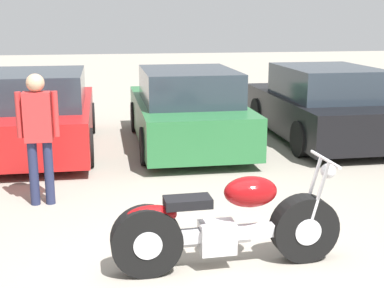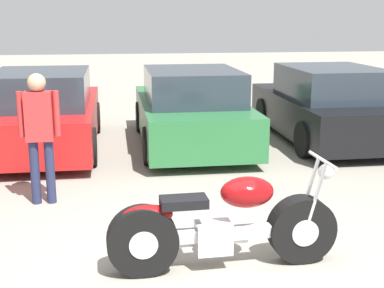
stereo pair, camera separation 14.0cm
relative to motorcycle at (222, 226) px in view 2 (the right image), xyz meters
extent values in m
plane|color=gray|center=(-0.09, -0.21, -0.43)|extent=(60.00, 60.00, 0.00)
cylinder|color=black|center=(0.80, 0.02, -0.09)|extent=(0.68, 0.22, 0.67)
cylinder|color=silver|center=(0.80, 0.02, -0.09)|extent=(0.28, 0.23, 0.27)
cylinder|color=black|center=(-0.77, -0.03, -0.09)|extent=(0.68, 0.22, 0.67)
cylinder|color=silver|center=(-0.77, -0.03, -0.09)|extent=(0.28, 0.23, 0.27)
cube|color=silver|center=(0.02, 0.00, -0.08)|extent=(1.20, 0.15, 0.12)
cube|color=silver|center=(-0.09, -0.01, -0.11)|extent=(0.35, 0.25, 0.30)
ellipsoid|color=maroon|center=(0.23, 0.01, 0.33)|extent=(0.53, 0.36, 0.29)
cube|color=black|center=(-0.37, -0.02, 0.27)|extent=(0.45, 0.26, 0.09)
ellipsoid|color=maroon|center=(-0.72, -0.03, 0.16)|extent=(0.49, 0.22, 0.20)
cylinder|color=silver|center=(0.89, -0.06, 0.26)|extent=(0.22, 0.04, 0.71)
cylinder|color=silver|center=(0.89, 0.12, 0.26)|extent=(0.22, 0.04, 0.71)
cylinder|color=silver|center=(0.98, 0.03, 0.61)|extent=(0.05, 0.62, 0.03)
sphere|color=silver|center=(1.02, 0.03, 0.49)|extent=(0.15, 0.15, 0.15)
cylinder|color=silver|center=(-0.31, 0.13, -0.21)|extent=(1.20, 0.12, 0.08)
cube|color=red|center=(-2.26, 5.15, 0.08)|extent=(1.84, 4.18, 0.70)
cube|color=#28333D|center=(-2.26, 4.90, 0.72)|extent=(1.62, 2.17, 0.58)
cylinder|color=black|center=(-3.12, 6.45, -0.11)|extent=(0.20, 0.63, 0.63)
cylinder|color=black|center=(-1.40, 6.45, -0.11)|extent=(0.20, 0.63, 0.63)
cylinder|color=black|center=(-1.40, 3.85, -0.11)|extent=(0.20, 0.63, 0.63)
cube|color=#286B38|center=(0.42, 5.09, 0.08)|extent=(1.84, 4.18, 0.70)
cube|color=#28333D|center=(0.42, 4.84, 0.72)|extent=(1.62, 2.17, 0.58)
cylinder|color=black|center=(-0.44, 6.39, -0.11)|extent=(0.20, 0.63, 0.63)
cylinder|color=black|center=(1.28, 6.39, -0.11)|extent=(0.20, 0.63, 0.63)
cylinder|color=black|center=(-0.44, 3.79, -0.11)|extent=(0.20, 0.63, 0.63)
cylinder|color=black|center=(1.28, 3.79, -0.11)|extent=(0.20, 0.63, 0.63)
cube|color=black|center=(3.10, 5.16, 0.08)|extent=(1.84, 4.18, 0.70)
cube|color=#28333D|center=(3.10, 4.91, 0.72)|extent=(1.62, 2.17, 0.58)
cylinder|color=black|center=(2.24, 6.45, -0.11)|extent=(0.20, 0.63, 0.63)
cylinder|color=black|center=(3.96, 6.45, -0.11)|extent=(0.20, 0.63, 0.63)
cylinder|color=black|center=(2.24, 3.86, -0.11)|extent=(0.20, 0.63, 0.63)
cylinder|color=black|center=(4.92, 6.36, -0.11)|extent=(0.20, 0.63, 0.63)
cylinder|color=#232847|center=(-2.03, 2.14, -0.01)|extent=(0.12, 0.12, 0.84)
cylinder|color=#232847|center=(-1.84, 2.14, -0.01)|extent=(0.12, 0.12, 0.84)
cube|color=red|center=(-1.93, 2.14, 0.72)|extent=(0.34, 0.20, 0.63)
cylinder|color=red|center=(-2.15, 2.14, 0.75)|extent=(0.08, 0.08, 0.58)
cylinder|color=red|center=(-1.71, 2.14, 0.75)|extent=(0.08, 0.08, 0.58)
sphere|color=tan|center=(-1.93, 2.14, 1.15)|extent=(0.23, 0.23, 0.23)
camera|label=1|loc=(-1.12, -4.67, 1.96)|focal=50.00mm
camera|label=2|loc=(-0.98, -4.69, 1.96)|focal=50.00mm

